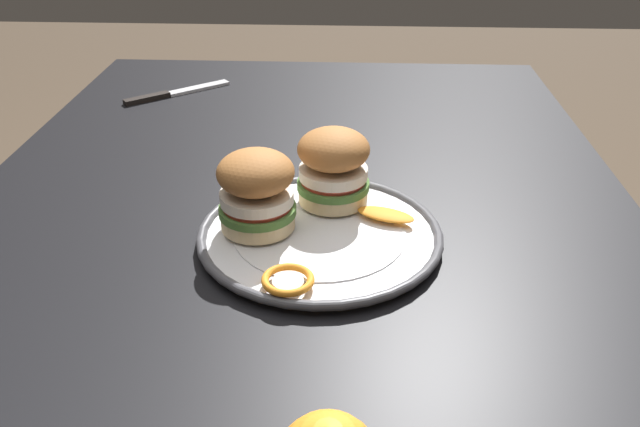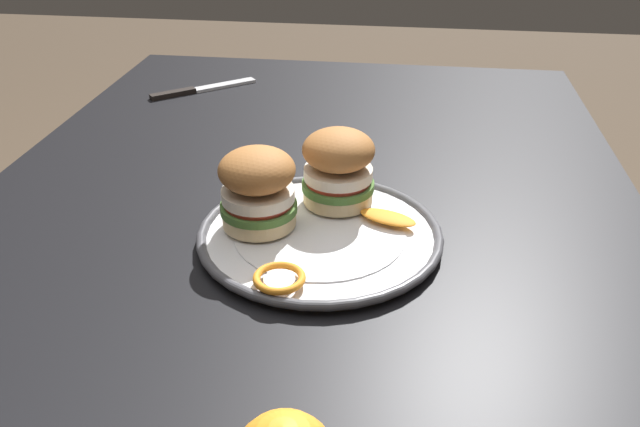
{
  "view_description": "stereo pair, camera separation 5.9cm",
  "coord_description": "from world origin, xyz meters",
  "px_view_note": "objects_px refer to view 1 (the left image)",
  "views": [
    {
      "loc": [
        -0.73,
        -0.07,
        1.15
      ],
      "look_at": [
        -0.04,
        -0.04,
        0.76
      ],
      "focal_mm": 36.69,
      "sensor_mm": 36.0,
      "label": 1
    },
    {
      "loc": [
        -0.73,
        -0.13,
        1.15
      ],
      "look_at": [
        -0.04,
        -0.04,
        0.76
      ],
      "focal_mm": 36.69,
      "sensor_mm": 36.0,
      "label": 2
    }
  ],
  "objects_px": {
    "dining_table": "(295,277)",
    "dinner_plate": "(320,235)",
    "table_knife": "(171,94)",
    "sandwich_half_right": "(333,166)",
    "sandwich_half_left": "(256,190)"
  },
  "relations": [
    {
      "from": "table_knife",
      "to": "dinner_plate",
      "type": "bearing_deg",
      "value": -148.57
    },
    {
      "from": "dinner_plate",
      "to": "table_knife",
      "type": "distance_m",
      "value": 0.61
    },
    {
      "from": "sandwich_half_left",
      "to": "sandwich_half_right",
      "type": "relative_size",
      "value": 1.01
    },
    {
      "from": "dining_table",
      "to": "sandwich_half_right",
      "type": "relative_size",
      "value": 10.96
    },
    {
      "from": "dining_table",
      "to": "sandwich_half_left",
      "type": "distance_m",
      "value": 0.16
    },
    {
      "from": "dinner_plate",
      "to": "sandwich_half_right",
      "type": "bearing_deg",
      "value": -10.19
    },
    {
      "from": "sandwich_half_left",
      "to": "sandwich_half_right",
      "type": "height_order",
      "value": "same"
    },
    {
      "from": "sandwich_half_right",
      "to": "sandwich_half_left",
      "type": "bearing_deg",
      "value": 128.37
    },
    {
      "from": "dining_table",
      "to": "dinner_plate",
      "type": "bearing_deg",
      "value": -139.54
    },
    {
      "from": "sandwich_half_left",
      "to": "table_knife",
      "type": "bearing_deg",
      "value": 25.03
    },
    {
      "from": "dining_table",
      "to": "dinner_plate",
      "type": "relative_size",
      "value": 4.71
    },
    {
      "from": "dining_table",
      "to": "table_knife",
      "type": "bearing_deg",
      "value": 30.53
    },
    {
      "from": "dinner_plate",
      "to": "table_knife",
      "type": "height_order",
      "value": "dinner_plate"
    },
    {
      "from": "sandwich_half_right",
      "to": "table_knife",
      "type": "distance_m",
      "value": 0.56
    },
    {
      "from": "sandwich_half_left",
      "to": "dining_table",
      "type": "bearing_deg",
      "value": -46.92
    }
  ]
}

